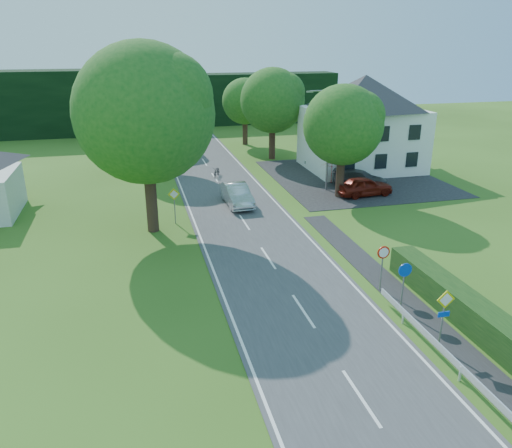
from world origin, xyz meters
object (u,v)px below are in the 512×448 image
object	(u,v)px
parked_car_silver_a	(330,160)
motorcycle	(217,172)
streetlight	(327,135)
parked_car_grey	(360,179)
parked_car_red	(365,186)
moving_car	(237,194)
parasol	(332,173)

from	to	relation	value
parked_car_silver_a	motorcycle	bearing A→B (deg)	86.15
streetlight	parked_car_grey	size ratio (longest dim) A/B	1.76
parked_car_red	parked_car_silver_a	size ratio (longest dim) A/B	0.97
motorcycle	parked_car_silver_a	bearing A→B (deg)	27.84
moving_car	motorcycle	xyz separation A→B (m)	(-0.06, 8.34, -0.32)
streetlight	motorcycle	size ratio (longest dim) A/B	4.60
parked_car_grey	parasol	world-z (taller)	parasol
moving_car	parked_car_silver_a	bearing A→B (deg)	37.58
streetlight	motorcycle	bearing A→B (deg)	141.52
motorcycle	parked_car_red	distance (m)	13.32
parked_car_red	parasol	xyz separation A→B (m)	(-1.13, 4.02, 0.14)
parked_car_red	parked_car_silver_a	distance (m)	9.33
motorcycle	moving_car	bearing A→B (deg)	-65.78
motorcycle	parked_car_grey	size ratio (longest dim) A/B	0.38
parked_car_grey	parked_car_red	bearing A→B (deg)	-165.66
parked_car_grey	moving_car	bearing A→B (deg)	134.63
parked_car_silver_a	parked_car_red	bearing A→B (deg)	166.84
parasol	parked_car_silver_a	bearing A→B (deg)	69.38
motorcycle	parked_car_grey	xyz separation A→B (m)	(11.07, -6.01, 0.20)
streetlight	parked_car_grey	world-z (taller)	streetlight
parked_car_red	streetlight	bearing A→B (deg)	41.75
parked_car_grey	parasol	bearing A→B (deg)	84.87
parked_car_red	parked_car_silver_a	world-z (taller)	parked_car_red
streetlight	parked_car_red	size ratio (longest dim) A/B	1.81
parked_car_grey	parasol	distance (m)	2.48
parked_car_red	parked_car_silver_a	xyz separation A→B (m)	(0.86, 9.29, -0.00)
motorcycle	parked_car_silver_a	xyz separation A→B (m)	(11.10, 0.78, 0.30)
parked_car_red	parasol	distance (m)	4.18
parked_car_silver_a	parasol	distance (m)	5.64
moving_car	parasol	world-z (taller)	parasol
parked_car_red	parked_car_grey	world-z (taller)	parked_car_red
parked_car_grey	parasol	size ratio (longest dim) A/B	2.27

